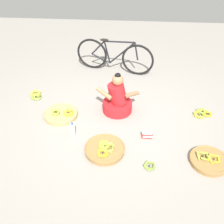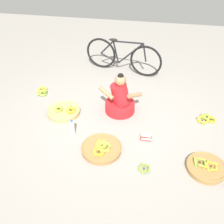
{
  "view_description": "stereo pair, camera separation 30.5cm",
  "coord_description": "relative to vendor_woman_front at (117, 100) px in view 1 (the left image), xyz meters",
  "views": [
    {
      "loc": [
        0.24,
        -3.43,
        2.89
      ],
      "look_at": [
        0.0,
        -0.2,
        0.35
      ],
      "focal_mm": 42.23,
      "sensor_mm": 36.0,
      "label": 1
    },
    {
      "loc": [
        0.55,
        -3.39,
        2.89
      ],
      "look_at": [
        0.0,
        -0.2,
        0.35
      ],
      "focal_mm": 42.23,
      "sensor_mm": 36.0,
      "label": 2
    }
  ],
  "objects": [
    {
      "name": "bicycle_leaning",
      "position": [
        -0.15,
        1.43,
        0.12
      ],
      "size": [
        1.67,
        0.41,
        0.73
      ],
      "color": "black",
      "rests_on": "ground"
    },
    {
      "name": "loose_bananas_front_right",
      "position": [
        -1.58,
        0.32,
        -0.21
      ],
      "size": [
        0.27,
        0.33,
        0.1
      ],
      "color": "olive",
      "rests_on": "ground"
    },
    {
      "name": "packet_carton_stack",
      "position": [
        0.51,
        -0.67,
        -0.18
      ],
      "size": [
        0.18,
        0.07,
        0.12
      ],
      "color": "red",
      "rests_on": "ground"
    },
    {
      "name": "water_bottle",
      "position": [
        -0.65,
        -0.73,
        -0.11
      ],
      "size": [
        0.07,
        0.07,
        0.29
      ],
      "color": "silver",
      "rests_on": "ground"
    },
    {
      "name": "ground_plane",
      "position": [
        -0.06,
        -0.3,
        -0.24
      ],
      "size": [
        10.0,
        10.0,
        0.0
      ],
      "primitive_type": "plane",
      "color": "gray"
    },
    {
      "name": "banana_basket_back_right",
      "position": [
        -0.96,
        -0.23,
        -0.19
      ],
      "size": [
        0.58,
        0.58,
        0.15
      ],
      "color": "tan",
      "rests_on": "ground"
    },
    {
      "name": "vendor_woman_front",
      "position": [
        0.0,
        0.0,
        0.0
      ],
      "size": [
        0.75,
        0.52,
        0.76
      ],
      "color": "red",
      "rests_on": "ground"
    },
    {
      "name": "banana_basket_back_left",
      "position": [
        -0.13,
        -1.01,
        -0.19
      ],
      "size": [
        0.6,
        0.6,
        0.15
      ],
      "color": "olive",
      "rests_on": "ground"
    },
    {
      "name": "loose_bananas_near_vendor",
      "position": [
        1.49,
        0.01,
        -0.21
      ],
      "size": [
        0.35,
        0.31,
        0.09
      ],
      "color": "olive",
      "rests_on": "ground"
    },
    {
      "name": "banana_basket_near_bicycle",
      "position": [
        1.37,
        -1.12,
        -0.19
      ],
      "size": [
        0.54,
        0.54,
        0.15
      ],
      "color": "olive",
      "rests_on": "ground"
    },
    {
      "name": "loose_bananas_front_center",
      "position": [
        0.53,
        -1.27,
        -0.21
      ],
      "size": [
        0.19,
        0.19,
        0.08
      ],
      "color": "olive",
      "rests_on": "ground"
    }
  ]
}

